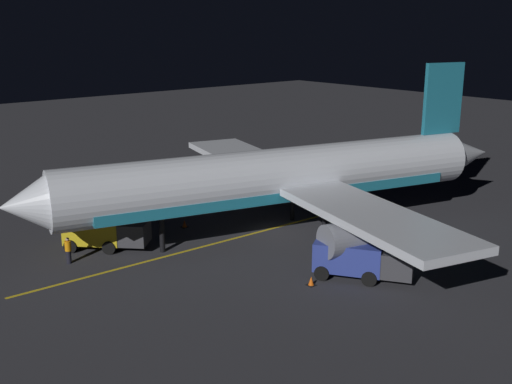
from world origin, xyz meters
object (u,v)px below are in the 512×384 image
Objects in this scene: traffic_cone_near_right at (311,281)px; catering_truck at (359,260)px; baggage_truck at (103,231)px; traffic_cone_far at (120,238)px; traffic_cone_under_wing at (185,224)px; ground_crew_worker at (68,250)px; traffic_cone_near_left at (116,239)px; airliner at (285,178)px.

catering_truck is at bearing -110.04° from traffic_cone_near_right.
baggage_truck is 9.90× the size of traffic_cone_far.
traffic_cone_near_right is (1.08, 2.96, -0.91)m from catering_truck.
traffic_cone_under_wing is (0.19, -6.73, -1.00)m from baggage_truck.
traffic_cone_near_left is (1.55, -4.18, -0.64)m from ground_crew_worker.
baggage_truck reaches higher than ground_crew_worker.
baggage_truck is 6.80m from traffic_cone_under_wing.
catering_truck reaches higher than traffic_cone_near_right.
airliner is at bearing -115.45° from baggage_truck.
traffic_cone_near_right is 13.69m from traffic_cone_under_wing.
catering_truck reaches higher than traffic_cone_far.
baggage_truck is at bearing 64.55° from airliner.
airliner is at bearing -33.46° from traffic_cone_near_right.
traffic_cone_near_right is at bearing -154.67° from baggage_truck.
ground_crew_worker is at bearing 110.35° from traffic_cone_near_left.
traffic_cone_near_left is at bearing 20.23° from traffic_cone_near_right.
airliner is 21.81× the size of ground_crew_worker.
ground_crew_worker reaches higher than traffic_cone_near_left.
traffic_cone_near_left is (15.07, 8.12, -0.91)m from catering_truck.
traffic_cone_near_left is at bearing 28.30° from catering_truck.
ground_crew_worker is (13.53, 12.29, -0.28)m from catering_truck.
catering_truck is 15.02m from traffic_cone_under_wing.
catering_truck reaches higher than ground_crew_worker.
catering_truck is 18.28m from ground_crew_worker.
traffic_cone_near_left is at bearing 86.73° from traffic_cone_under_wing.
airliner reaches higher than traffic_cone_near_right.
traffic_cone_under_wing is 5.23m from traffic_cone_far.
ground_crew_worker is (4.50, 14.59, -3.26)m from airliner.
traffic_cone_near_left is (6.05, 10.41, -3.89)m from airliner.
airliner is 13.21m from baggage_truck.
traffic_cone_far is (0.47, -1.50, -1.00)m from baggage_truck.
ground_crew_worker is 4.74m from traffic_cone_far.
baggage_truck is at bearing 107.21° from traffic_cone_far.
traffic_cone_near_left is at bearing -67.45° from baggage_truck.
airliner is 69.01× the size of traffic_cone_under_wing.
traffic_cone_far is at bearing 27.55° from catering_truck.
traffic_cone_far is at bearing -98.95° from traffic_cone_near_left.
catering_truck is at bearing -169.95° from traffic_cone_under_wing.
airliner is at bearing -120.64° from traffic_cone_far.
catering_truck is at bearing -137.73° from ground_crew_worker.
catering_truck is 10.91× the size of traffic_cone_near_left.
catering_truck is 16.98m from traffic_cone_far.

